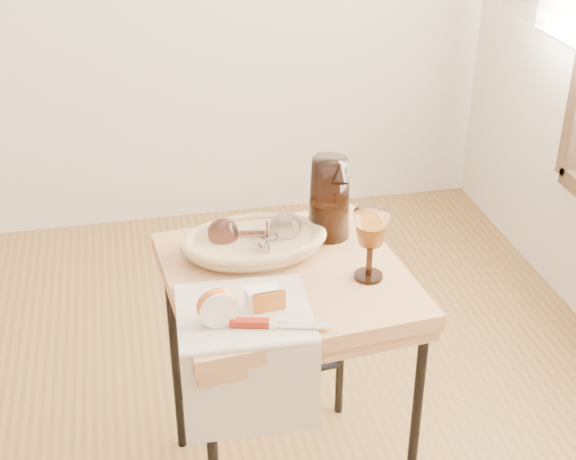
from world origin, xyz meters
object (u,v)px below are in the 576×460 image
object	(u,v)px
side_table	(286,387)
goblet_lying_b	(275,236)
wine_goblet	(370,245)
apple_half	(217,305)
goblet_lying_a	(242,233)
bread_basket	(255,244)
tea_towel	(244,312)
table_knife	(277,324)
pitcher	(329,198)

from	to	relation	value
side_table	goblet_lying_b	distance (m)	0.41
wine_goblet	apple_half	world-z (taller)	wine_goblet
goblet_lying_b	goblet_lying_a	bearing A→B (deg)	113.95
bread_basket	wine_goblet	xyz separation A→B (m)	(0.23, -0.16, 0.06)
goblet_lying_a	goblet_lying_b	xyz separation A→B (m)	(0.07, -0.03, 0.00)
tea_towel	side_table	bearing A→B (deg)	52.57
goblet_lying_b	side_table	bearing A→B (deg)	-124.61
goblet_lying_a	bread_basket	bearing A→B (deg)	164.02
bread_basket	apple_half	xyz separation A→B (m)	(-0.13, -0.27, 0.02)
tea_towel	apple_half	world-z (taller)	apple_half
tea_towel	goblet_lying_a	xyz separation A→B (m)	(0.04, 0.26, 0.05)
goblet_lying_a	wine_goblet	xyz separation A→B (m)	(0.26, -0.18, 0.04)
goblet_lying_b	table_knife	size ratio (longest dim) A/B	0.63
bread_basket	goblet_lying_b	bearing A→B (deg)	-24.32
side_table	goblet_lying_b	xyz separation A→B (m)	(-0.01, 0.08, 0.40)
apple_half	pitcher	bearing A→B (deg)	40.46
pitcher	table_knife	size ratio (longest dim) A/B	1.19
goblet_lying_b	table_knife	distance (m)	0.30
tea_towel	pitcher	xyz separation A→B (m)	(0.26, 0.29, 0.10)
goblet_lying_a	table_knife	bearing A→B (deg)	103.71
bread_basket	apple_half	world-z (taller)	apple_half
goblet_lying_a	wine_goblet	distance (m)	0.32
apple_half	table_knife	world-z (taller)	apple_half
goblet_lying_a	pitcher	world-z (taller)	pitcher
goblet_lying_a	wine_goblet	bearing A→B (deg)	156.49
bread_basket	table_knife	size ratio (longest dim) A/B	1.51
side_table	tea_towel	world-z (taller)	tea_towel
tea_towel	goblet_lying_b	bearing A→B (deg)	66.25
bread_basket	wine_goblet	distance (m)	0.29
tea_towel	goblet_lying_a	world-z (taller)	goblet_lying_a
side_table	table_knife	distance (m)	0.43
side_table	bread_basket	bearing A→B (deg)	120.03
apple_half	table_knife	xyz separation A→B (m)	(0.12, -0.04, -0.03)
pitcher	apple_half	distance (m)	0.46
bread_basket	goblet_lying_b	size ratio (longest dim) A/B	2.40
goblet_lying_b	bread_basket	bearing A→B (deg)	115.78
side_table	bread_basket	size ratio (longest dim) A/B	2.22
tea_towel	wine_goblet	size ratio (longest dim) A/B	1.67
goblet_lying_a	wine_goblet	size ratio (longest dim) A/B	0.72
tea_towel	pitcher	world-z (taller)	pitcher
goblet_lying_a	table_knife	size ratio (longest dim) A/B	0.60
tea_towel	pitcher	bearing A→B (deg)	50.95
pitcher	apple_half	xyz separation A→B (m)	(-0.32, -0.32, -0.06)
side_table	pitcher	bearing A→B (deg)	46.71
apple_half	bread_basket	bearing A→B (deg)	60.64
goblet_lying_b	wine_goblet	xyz separation A→B (m)	(0.19, -0.15, 0.03)
bread_basket	pitcher	world-z (taller)	pitcher
pitcher	table_knife	world-z (taller)	pitcher
goblet_lying_a	goblet_lying_b	world-z (taller)	goblet_lying_b
pitcher	table_knife	distance (m)	0.43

